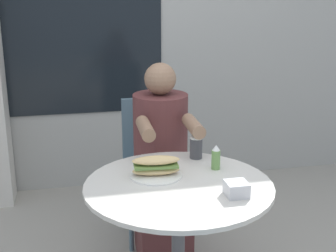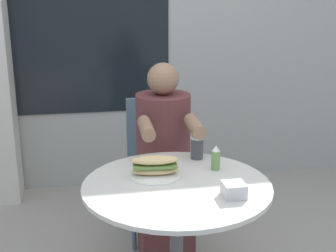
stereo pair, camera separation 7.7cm
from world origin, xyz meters
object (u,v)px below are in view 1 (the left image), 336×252
cafe_table (178,222)px  diner_chair (151,154)px  seated_diner (162,177)px  sandwich_on_plate (156,168)px  condiment_bottle (216,157)px  drink_cup (196,147)px

cafe_table → diner_chair: size_ratio=0.95×
seated_diner → sandwich_on_plate: 0.55m
diner_chair → condiment_bottle: 0.85m
cafe_table → diner_chair: (0.05, 0.93, -0.01)m
diner_chair → condiment_bottle: size_ratio=7.34×
seated_diner → drink_cup: (0.12, -0.29, 0.27)m
drink_cup → seated_diner: bearing=112.0°
diner_chair → seated_diner: seated_diner is taller
condiment_bottle → diner_chair: bearing=101.6°
sandwich_on_plate → condiment_bottle: (0.29, 0.02, 0.02)m
diner_chair → drink_cup: 0.69m
seated_diner → sandwich_on_plate: seated_diner is taller
seated_diner → condiment_bottle: 0.55m
diner_chair → seated_diner: (-0.00, -0.34, -0.02)m
drink_cup → sandwich_on_plate: bearing=-142.3°
seated_diner → drink_cup: seated_diner is taller
cafe_table → seated_diner: size_ratio=0.72×
cafe_table → condiment_bottle: size_ratio=6.99×
cafe_table → seated_diner: seated_diner is taller
diner_chair → drink_cup: bearing=101.9°
diner_chair → condiment_bottle: diner_chair is taller
cafe_table → seated_diner: 0.59m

